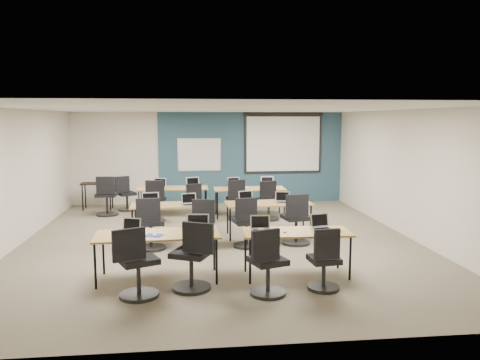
{
  "coord_description": "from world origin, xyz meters",
  "views": [
    {
      "loc": [
        -0.62,
        -9.36,
        2.5
      ],
      "look_at": [
        0.46,
        0.4,
        1.21
      ],
      "focal_mm": 35.0,
      "sensor_mm": 36.0,
      "label": 1
    }
  ],
  "objects": [
    {
      "name": "wall_front",
      "position": [
        0.0,
        -4.5,
        1.35
      ],
      "size": [
        8.0,
        0.04,
        2.7
      ],
      "primitive_type": "cube",
      "color": "beige",
      "rests_on": "ground"
    },
    {
      "name": "task_chair_7",
      "position": [
        1.5,
        -0.41,
        0.44
      ],
      "size": [
        0.57,
        0.57,
        1.05
      ],
      "rotation": [
        0.0,
        0.0,
        0.17
      ],
      "color": "black",
      "rests_on": "floor"
    },
    {
      "name": "mouse_11",
      "position": [
        1.77,
        2.48,
        0.74
      ],
      "size": [
        0.08,
        0.11,
        0.03
      ],
      "primitive_type": "ellipsoid",
      "rotation": [
        0.0,
        0.0,
        -0.28
      ],
      "color": "white",
      "rests_on": "training_table_back_right"
    },
    {
      "name": "snack_plate",
      "position": [
        0.63,
        -2.35,
        0.74
      ],
      "size": [
        0.21,
        0.21,
        0.01
      ],
      "primitive_type": "cylinder",
      "rotation": [
        0.0,
        0.0,
        -0.15
      ],
      "color": "white",
      "rests_on": "training_table_front_right"
    },
    {
      "name": "laptop_8",
      "position": [
        -1.36,
        2.65,
        0.79
      ],
      "size": [
        0.34,
        0.29,
        0.26
      ],
      "rotation": [
        0.0,
        0.0,
        -0.34
      ],
      "color": "#B8B8B8",
      "rests_on": "training_table_back_left"
    },
    {
      "name": "task_chair_0",
      "position": [
        -1.37,
        -2.94,
        0.43
      ],
      "size": [
        0.6,
        0.56,
        1.04
      ],
      "rotation": [
        0.0,
        0.0,
        0.42
      ],
      "color": "black",
      "rests_on": "floor"
    },
    {
      "name": "laptop_3",
      "position": [
        1.49,
        -2.15,
        0.79
      ],
      "size": [
        0.32,
        0.27,
        0.24
      ],
      "rotation": [
        0.0,
        0.0,
        0.22
      ],
      "color": "#BCBCBC",
      "rests_on": "training_table_front_right"
    },
    {
      "name": "mouse_8",
      "position": [
        -1.3,
        2.52,
        0.74
      ],
      "size": [
        0.07,
        0.11,
        0.03
      ],
      "primitive_type": "ellipsoid",
      "rotation": [
        0.0,
        0.0,
        0.14
      ],
      "color": "white",
      "rests_on": "training_table_back_left"
    },
    {
      "name": "utility_table",
      "position": [
        -3.14,
        3.8,
        0.65
      ],
      "size": [
        0.86,
        0.48,
        0.75
      ],
      "rotation": [
        0.0,
        0.0,
        0.06
      ],
      "color": "black",
      "rests_on": "floor"
    },
    {
      "name": "training_table_back_left",
      "position": [
        -1.03,
        2.77,
        0.69
      ],
      "size": [
        1.81,
        0.75,
        0.73
      ],
      "rotation": [
        0.0,
        0.0,
        0.0
      ],
      "color": "olive",
      "rests_on": "floor"
    },
    {
      "name": "training_table_front_right",
      "position": [
        1.07,
        -2.25,
        0.68
      ],
      "size": [
        1.69,
        0.7,
        0.73
      ],
      "rotation": [
        0.0,
        0.0,
        -0.04
      ],
      "color": "#A26C46",
      "rests_on": "floor"
    },
    {
      "name": "mouse_5",
      "position": [
        -0.31,
        0.03,
        0.74
      ],
      "size": [
        0.07,
        0.1,
        0.03
      ],
      "primitive_type": "ellipsoid",
      "rotation": [
        0.0,
        0.0,
        0.05
      ],
      "color": "white",
      "rests_on": "training_table_mid_left"
    },
    {
      "name": "task_chair_10",
      "position": [
        0.59,
        2.04,
        0.42
      ],
      "size": [
        0.57,
        0.54,
        1.02
      ],
      "rotation": [
        0.0,
        0.0,
        0.34
      ],
      "color": "black",
      "rests_on": "floor"
    },
    {
      "name": "training_table_mid_left",
      "position": [
        -0.97,
        0.35,
        0.68
      ],
      "size": [
        1.71,
        0.71,
        0.73
      ],
      "rotation": [
        0.0,
        0.0,
        0.02
      ],
      "color": "#A47A3E",
      "rests_on": "floor"
    },
    {
      "name": "training_table_mid_right",
      "position": [
        1.06,
        0.33,
        0.69
      ],
      "size": [
        1.82,
        0.76,
        0.73
      ],
      "rotation": [
        0.0,
        0.0,
        0.06
      ],
      "color": "olive",
      "rests_on": "floor"
    },
    {
      "name": "task_chair_3",
      "position": [
        1.33,
        -2.94,
        0.39
      ],
      "size": [
        0.47,
        0.47,
        0.95
      ],
      "rotation": [
        0.0,
        0.0,
        0.1
      ],
      "color": "black",
      "rests_on": "floor"
    },
    {
      "name": "laptop_5",
      "position": [
        -0.62,
        0.23,
        0.79
      ],
      "size": [
        0.31,
        0.27,
        0.24
      ],
      "rotation": [
        0.0,
        0.0,
        0.3
      ],
      "color": "beige",
      "rests_on": "training_table_mid_left"
    },
    {
      "name": "training_table_back_right",
      "position": [
        0.93,
        2.43,
        0.69
      ],
      "size": [
        1.82,
        0.76,
        0.73
      ],
      "rotation": [
        0.0,
        0.0,
        -0.01
      ],
      "color": "#98663A",
      "rests_on": "floor"
    },
    {
      "name": "laptop_2",
      "position": [
        0.51,
        -2.18,
        0.79
      ],
      "size": [
        0.32,
        0.27,
        0.24
      ],
      "rotation": [
        0.0,
        0.0,
        -0.06
      ],
      "color": "#AEAEB1",
      "rests_on": "training_table_front_right"
    },
    {
      "name": "whiteboard",
      "position": [
        -0.3,
        4.43,
        1.45
      ],
      "size": [
        1.28,
        0.03,
        0.98
      ],
      "color": "silver",
      "rests_on": "wall_back"
    },
    {
      "name": "spare_chair_b",
      "position": [
        -2.75,
        2.9,
        0.43
      ],
      "size": [
        0.57,
        0.57,
        1.05
      ],
      "rotation": [
        0.0,
        0.0,
        -0.07
      ],
      "color": "black",
      "rests_on": "floor"
    },
    {
      "name": "laptop_10",
      "position": [
        0.55,
        2.66,
        0.79
      ],
      "size": [
        0.34,
        0.29,
        0.26
      ],
      "rotation": [
        0.0,
        0.0,
        0.33
      ],
      "color": "#BBBBC0",
      "rests_on": "training_table_back_right"
    },
    {
      "name": "spare_chair_a",
      "position": [
        -2.34,
        3.51,
        0.4
      ],
      "size": [
        0.53,
        0.48,
        0.97
      ],
      "rotation": [
        0.0,
        0.0,
        0.48
      ],
      "color": "black",
      "rests_on": "floor"
    },
    {
      "name": "floor",
      "position": [
        0.0,
        0.0,
        0.0
      ],
      "size": [
        8.0,
        9.0,
        0.02
      ],
      "primitive_type": "cube",
      "color": "#6B6354",
      "rests_on": "ground"
    },
    {
      "name": "mouse_0",
      "position": [
        -1.15,
        -2.3,
        0.74
      ],
      "size": [
        0.06,
        0.1,
        0.04
      ],
      "primitive_type": "ellipsoid",
      "rotation": [
        0.0,
        0.0,
        -0.02
      ],
      "color": "white",
      "rests_on": "training_table_front_left"
    },
    {
      "name": "wall_back",
      "position": [
        0.0,
        4.5,
        1.35
      ],
      "size": [
        8.0,
        0.04,
        2.7
      ],
      "primitive_type": "cube",
      "color": "beige",
      "rests_on": "ground"
    },
    {
      "name": "mouse_2",
      "position": [
        0.87,
        -2.29,
        0.74
      ],
      "size": [
        0.07,
        0.11,
        0.04
      ],
      "primitive_type": "ellipsoid",
      "rotation": [
        0.0,
        0.0,
        -0.1
      ],
      "color": "white",
      "rests_on": "training_table_front_right"
    },
    {
      "name": "projector_screen",
      "position": [
        2.2,
        4.41,
        1.89
      ],
      "size": [
        2.4,
        0.1,
        1.82
      ],
      "color": "black",
      "rests_on": "wall_back"
    },
    {
      "name": "task_chair_2",
      "position": [
        0.46,
        -3.06,
        0.41
      ],
      "size": [
        0.54,
        0.52,
        1.0
      ],
      "rotation": [
        0.0,
        0.0,
        0.34
      ],
      "color": "black",
      "rests_on": "floor"
    },
    {
      "name": "task_chair_9",
      "position": [
        -0.46,
        1.92,
        0.39
      ],
      "size": [
        0.48,
        0.47,
        0.95
      ],
      "rotation": [
        0.0,
        0.0,
        0.3
      ],
      "color": "black",
      "rests_on": "floor"
    },
    {
      "name": "mouse_9",
      "position": [
        -0.26,
        2.51,
        0.74
      ],
      "size": [
        0.08,
        0.1,
        0.03
      ],
      "primitive_type": "ellipsoid",
      "rotation": [
        0.0,
        0.0,
        0.21
      ],
      "color": "white",
      "rests_on": "training_table_back_left"
    },
    {
      "name": "laptop_7",
      "position": [
        1.37,
        0.27,
        0.79
      ],
      "size": [
        0.3,
        0.26,
        0.23
      ],
      "rotation": [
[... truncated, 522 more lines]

